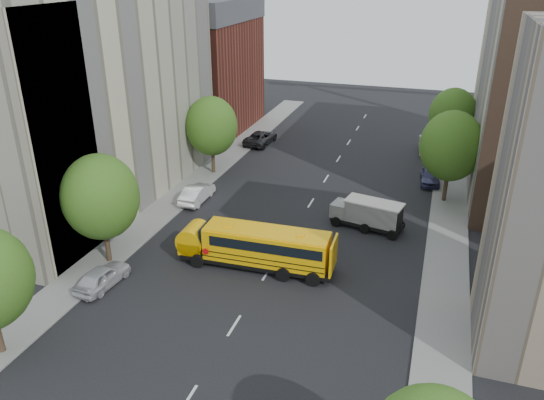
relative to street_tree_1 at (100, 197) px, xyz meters
The scene contains 18 objects.
ground 12.71m from the street_tree_1, 19.98° to the left, with size 120.00×120.00×0.00m, color black.
sidewalk_left 10.26m from the street_tree_1, 93.18° to the left, with size 3.00×80.00×0.12m, color slate.
sidewalk_right 24.72m from the street_tree_1, 21.80° to the left, with size 3.00×80.00×0.12m, color slate.
lane_markings 18.48m from the street_tree_1, 51.84° to the left, with size 0.15×64.00×0.01m, color silver.
building_left_cream 13.21m from the street_tree_1, 124.99° to the left, with size 10.00×26.00×20.00m, color beige.
building_left_redbrick 32.79m from the street_tree_1, 102.34° to the left, with size 10.00×15.00×13.00m, color maroon.
building_right_far 37.86m from the street_tree_1, 39.61° to the left, with size 10.00×22.00×18.00m, color #B7AE8E.
street_tree_1 is the anchor object (origin of this frame).
street_tree_2 18.00m from the street_tree_1, 90.00° to the left, with size 4.99×4.99×7.71m.
street_tree_4 28.43m from the street_tree_1, 39.29° to the left, with size 5.25×5.25×8.10m.
street_tree_5 37.20m from the street_tree_1, 53.75° to the left, with size 4.86×4.86×7.51m.
school_bus 10.82m from the street_tree_1, 14.43° to the left, with size 10.63×2.88×2.98m.
safari_truck 19.96m from the street_tree_1, 33.38° to the left, with size 5.76×3.02×2.35m.
parked_car_0 5.26m from the street_tree_1, 63.34° to the right, with size 1.70×4.22×1.44m, color silver.
parked_car_1 12.13m from the street_tree_1, 82.93° to the left, with size 1.59×4.57×1.51m, color white.
parked_car_2 28.59m from the street_tree_1, 87.16° to the left, with size 2.50×5.43×1.51m, color black.
parked_car_4 30.42m from the street_tree_1, 46.86° to the left, with size 1.74×4.31×1.47m, color #383963.
parked_car_5 37.30m from the street_tree_1, 57.72° to the left, with size 1.69×4.84×1.60m, color #979792.
Camera 1 is at (9.83, -31.04, 19.19)m, focal length 35.00 mm.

